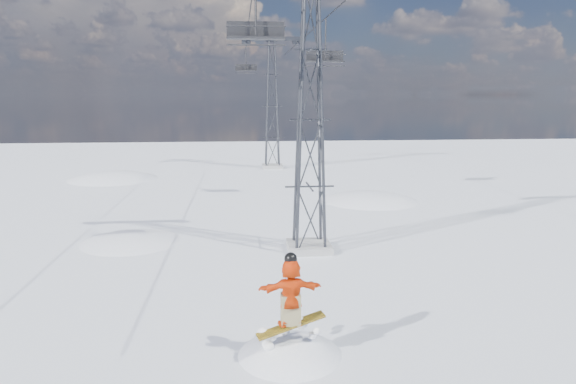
% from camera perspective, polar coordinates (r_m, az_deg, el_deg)
% --- Properties ---
extents(ground, '(120.00, 120.00, 0.00)m').
position_cam_1_polar(ground, '(14.47, 3.44, -15.93)').
color(ground, white).
rests_on(ground, ground).
extents(snow_terrain, '(39.00, 37.00, 22.00)m').
position_cam_1_polar(snow_terrain, '(37.73, -9.25, -14.63)').
color(snow_terrain, white).
rests_on(snow_terrain, ground).
extents(lift_tower_near, '(5.20, 1.80, 11.43)m').
position_cam_1_polar(lift_tower_near, '(20.99, 2.47, 7.94)').
color(lift_tower_near, '#999999').
rests_on(lift_tower_near, ground).
extents(lift_tower_far, '(5.20, 1.80, 11.43)m').
position_cam_1_polar(lift_tower_far, '(45.87, -1.78, 9.46)').
color(lift_tower_far, '#999999').
rests_on(lift_tower_far, ground).
extents(haul_cables, '(4.46, 51.00, 0.06)m').
position_cam_1_polar(haul_cables, '(32.69, -0.30, 18.41)').
color(haul_cables, black).
rests_on(haul_cables, ground).
extents(lift_chair_near, '(2.12, 0.61, 2.63)m').
position_cam_1_polar(lift_chair_near, '(19.52, -3.59, 17.35)').
color(lift_chair_near, black).
rests_on(lift_chair_near, ground).
extents(lift_chair_mid, '(2.21, 0.64, 2.74)m').
position_cam_1_polar(lift_chair_mid, '(31.12, 4.15, 14.70)').
color(lift_chair_mid, black).
rests_on(lift_chair_mid, ground).
extents(lift_chair_far, '(1.97, 0.57, 2.45)m').
position_cam_1_polar(lift_chair_far, '(48.25, -4.67, 13.57)').
color(lift_chair_far, black).
rests_on(lift_chair_far, ground).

